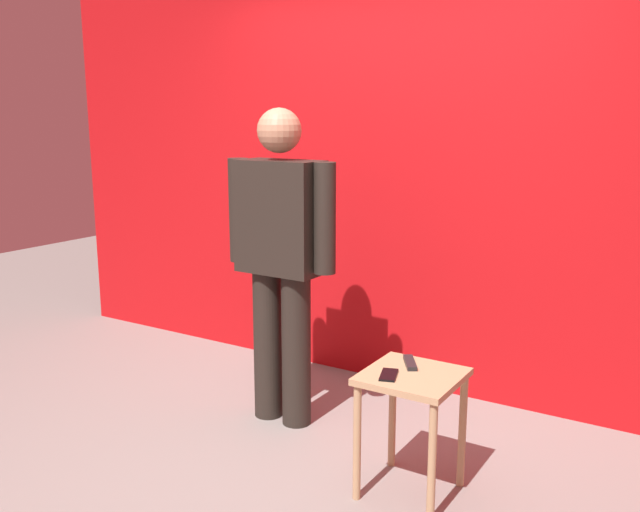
% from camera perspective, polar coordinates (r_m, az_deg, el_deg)
% --- Properties ---
extents(ground_plane, '(12.00, 12.00, 0.00)m').
position_cam_1_polar(ground_plane, '(3.51, -4.89, -17.65)').
color(ground_plane, gray).
extents(back_wall_red, '(5.57, 0.12, 3.22)m').
position_cam_1_polar(back_wall_red, '(4.35, 6.75, 10.18)').
color(back_wall_red, '#B20E12').
rests_on(back_wall_red, ground_plane).
extents(standing_person, '(0.69, 0.25, 1.75)m').
position_cam_1_polar(standing_person, '(3.77, -3.26, 0.38)').
color(standing_person, black).
rests_on(standing_person, ground_plane).
extents(side_table, '(0.42, 0.42, 0.58)m').
position_cam_1_polar(side_table, '(3.19, 7.59, -11.55)').
color(side_table, tan).
rests_on(side_table, ground_plane).
extents(cell_phone, '(0.11, 0.16, 0.01)m').
position_cam_1_polar(cell_phone, '(3.11, 5.70, -9.75)').
color(cell_phone, black).
rests_on(cell_phone, side_table).
extents(tv_remote, '(0.13, 0.17, 0.02)m').
position_cam_1_polar(tv_remote, '(3.25, 7.45, -8.73)').
color(tv_remote, black).
rests_on(tv_remote, side_table).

